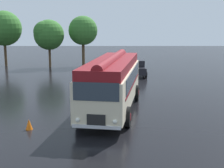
{
  "coord_description": "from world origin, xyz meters",
  "views": [
    {
      "loc": [
        0.26,
        -18.71,
        5.35
      ],
      "look_at": [
        0.29,
        1.86,
        1.4
      ],
      "focal_mm": 50.0,
      "sensor_mm": 36.0,
      "label": 1
    }
  ],
  "objects_px": {
    "car_near_left": "(106,66)",
    "car_mid_left": "(136,68)",
    "vintage_bus": "(112,81)",
    "traffic_cone": "(29,124)"
  },
  "relations": [
    {
      "from": "car_near_left",
      "to": "car_mid_left",
      "type": "distance_m",
      "value": 3.38
    },
    {
      "from": "car_near_left",
      "to": "vintage_bus",
      "type": "bearing_deg",
      "value": -87.34
    },
    {
      "from": "vintage_bus",
      "to": "traffic_cone",
      "type": "relative_size",
      "value": 18.82
    },
    {
      "from": "vintage_bus",
      "to": "traffic_cone",
      "type": "bearing_deg",
      "value": -139.59
    },
    {
      "from": "traffic_cone",
      "to": "car_near_left",
      "type": "bearing_deg",
      "value": 78.72
    },
    {
      "from": "vintage_bus",
      "to": "car_mid_left",
      "type": "xyz_separation_m",
      "value": [
        2.59,
        13.68,
        -1.05
      ]
    },
    {
      "from": "car_near_left",
      "to": "car_mid_left",
      "type": "bearing_deg",
      "value": -15.14
    },
    {
      "from": "car_near_left",
      "to": "traffic_cone",
      "type": "distance_m",
      "value": 18.6
    },
    {
      "from": "vintage_bus",
      "to": "car_mid_left",
      "type": "relative_size",
      "value": 2.45
    },
    {
      "from": "vintage_bus",
      "to": "traffic_cone",
      "type": "xyz_separation_m",
      "value": [
        -4.31,
        -3.67,
        -1.62
      ]
    }
  ]
}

